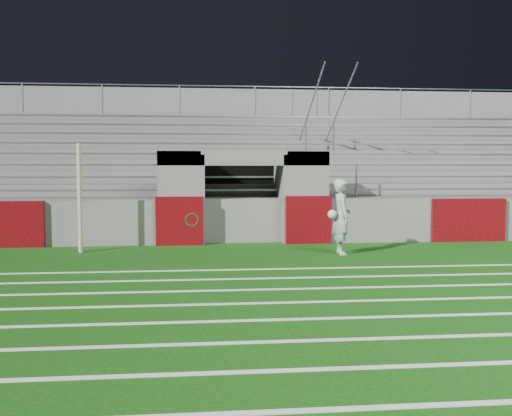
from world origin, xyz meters
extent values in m
plane|color=#10450B|center=(0.00, 0.00, 0.00)|extent=(90.00, 90.00, 0.00)
cylinder|color=#C4BC92|center=(-4.26, 1.92, 1.37)|extent=(0.11, 0.11, 2.75)
cube|color=white|center=(0.00, -8.00, 0.01)|extent=(28.00, 0.09, 0.01)
cube|color=white|center=(0.00, -7.00, 0.01)|extent=(28.00, 0.09, 0.01)
cube|color=white|center=(0.00, -6.00, 0.01)|extent=(28.00, 0.09, 0.01)
cube|color=white|center=(0.00, -5.00, 0.01)|extent=(28.00, 0.09, 0.01)
cube|color=white|center=(0.00, -4.00, 0.01)|extent=(28.00, 0.09, 0.01)
cube|color=white|center=(0.00, -3.00, 0.01)|extent=(28.00, 0.09, 0.01)
cube|color=white|center=(0.00, -2.00, 0.01)|extent=(28.00, 0.09, 0.01)
cube|color=white|center=(0.00, -1.00, 0.01)|extent=(28.00, 0.09, 0.01)
cube|color=#63615E|center=(7.70, 3.17, 0.62)|extent=(10.60, 0.35, 1.25)
cube|color=#63615E|center=(-1.80, 3.50, 1.30)|extent=(1.20, 1.00, 2.60)
cube|color=#63615E|center=(1.80, 3.50, 1.30)|extent=(1.20, 1.00, 2.60)
cube|color=black|center=(0.00, 5.20, 1.25)|extent=(2.60, 0.20, 2.50)
cube|color=#63615E|center=(-1.15, 4.10, 1.25)|extent=(0.10, 2.20, 2.50)
cube|color=#63615E|center=(1.15, 4.10, 1.25)|extent=(0.10, 2.20, 2.50)
cube|color=#63615E|center=(0.00, 3.50, 2.40)|extent=(4.80, 1.00, 0.40)
cube|color=#63615E|center=(0.00, 7.35, 1.15)|extent=(26.00, 8.00, 0.20)
cube|color=#63615E|center=(0.00, 7.35, 0.53)|extent=(26.00, 8.00, 1.05)
cube|color=#4D060A|center=(-1.80, 2.94, 0.68)|extent=(1.30, 0.15, 1.35)
cube|color=#4D060A|center=(1.80, 2.94, 0.68)|extent=(1.30, 0.15, 1.35)
cube|color=#4D060A|center=(-6.50, 2.94, 0.62)|extent=(2.20, 0.15, 1.25)
cube|color=#4D060A|center=(6.50, 2.94, 0.62)|extent=(2.20, 0.15, 1.25)
cube|color=gray|center=(0.00, 4.43, 1.47)|extent=(23.00, 0.28, 0.06)
cube|color=#63615E|center=(0.00, 5.28, 1.44)|extent=(24.00, 0.75, 0.38)
cube|color=gray|center=(0.00, 5.18, 1.85)|extent=(23.00, 0.28, 0.06)
cube|color=#63615E|center=(0.00, 6.03, 1.63)|extent=(24.00, 0.75, 0.76)
cube|color=gray|center=(0.00, 5.93, 2.23)|extent=(23.00, 0.28, 0.06)
cube|color=#63615E|center=(0.00, 6.78, 1.82)|extent=(24.00, 0.75, 1.14)
cube|color=gray|center=(0.00, 6.68, 2.61)|extent=(23.00, 0.28, 0.06)
cube|color=#63615E|center=(0.00, 7.53, 2.01)|extent=(24.00, 0.75, 1.52)
cube|color=gray|center=(0.00, 7.43, 2.99)|extent=(23.00, 0.28, 0.06)
cube|color=#63615E|center=(0.00, 8.28, 2.20)|extent=(24.00, 0.75, 1.90)
cube|color=gray|center=(0.00, 8.18, 3.37)|extent=(23.00, 0.28, 0.06)
cube|color=#63615E|center=(0.00, 9.03, 2.39)|extent=(24.00, 0.75, 2.28)
cube|color=gray|center=(0.00, 8.93, 3.75)|extent=(23.00, 0.28, 0.06)
cube|color=#63615E|center=(0.00, 9.78, 2.58)|extent=(24.00, 0.75, 2.66)
cube|color=gray|center=(0.00, 9.68, 4.13)|extent=(23.00, 0.28, 0.06)
cube|color=#63615E|center=(0.00, 10.45, 2.65)|extent=(26.00, 0.60, 5.29)
cylinder|color=#A5A8AD|center=(2.50, 4.15, 1.75)|extent=(0.05, 0.05, 1.00)
cylinder|color=#A5A8AD|center=(2.50, 7.15, 3.27)|extent=(0.05, 0.05, 1.00)
cylinder|color=#A5A8AD|center=(2.50, 10.15, 4.79)|extent=(0.05, 0.05, 1.00)
cylinder|color=#A5A8AD|center=(2.50, 7.15, 3.77)|extent=(0.05, 6.02, 3.08)
cylinder|color=#A5A8AD|center=(3.50, 4.15, 1.75)|extent=(0.05, 0.05, 1.00)
cylinder|color=#A5A8AD|center=(3.50, 7.15, 3.27)|extent=(0.05, 0.05, 1.00)
cylinder|color=#A5A8AD|center=(3.50, 10.15, 4.79)|extent=(0.05, 0.05, 1.00)
cylinder|color=#A5A8AD|center=(3.50, 7.15, 3.77)|extent=(0.05, 6.02, 3.08)
cylinder|color=#A5A8AD|center=(-8.00, 10.15, 4.84)|extent=(0.05, 0.05, 1.10)
cylinder|color=#A5A8AD|center=(-5.00, 10.15, 4.84)|extent=(0.05, 0.05, 1.10)
cylinder|color=#A5A8AD|center=(-2.00, 10.15, 4.84)|extent=(0.05, 0.05, 1.10)
cylinder|color=#A5A8AD|center=(1.00, 10.15, 4.84)|extent=(0.05, 0.05, 1.10)
cylinder|color=#A5A8AD|center=(4.00, 10.15, 4.84)|extent=(0.05, 0.05, 1.10)
cylinder|color=#A5A8AD|center=(7.00, 10.15, 4.84)|extent=(0.05, 0.05, 1.10)
cylinder|color=#A5A8AD|center=(10.00, 10.15, 4.84)|extent=(0.05, 0.05, 1.10)
cylinder|color=#A5A8AD|center=(0.00, 10.15, 5.39)|extent=(24.00, 0.05, 0.05)
imported|color=#ABB2B5|center=(2.24, 0.95, 0.94)|extent=(0.46, 0.69, 1.87)
sphere|color=white|center=(1.97, 0.83, 1.00)|extent=(0.22, 0.22, 0.22)
torus|color=#0D4315|center=(-1.46, 2.95, 0.78)|extent=(0.51, 0.09, 0.51)
torus|color=#0D4311|center=(-1.46, 2.90, 0.71)|extent=(0.41, 0.08, 0.41)
camera|label=1|loc=(-1.26, -12.78, 2.12)|focal=40.00mm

